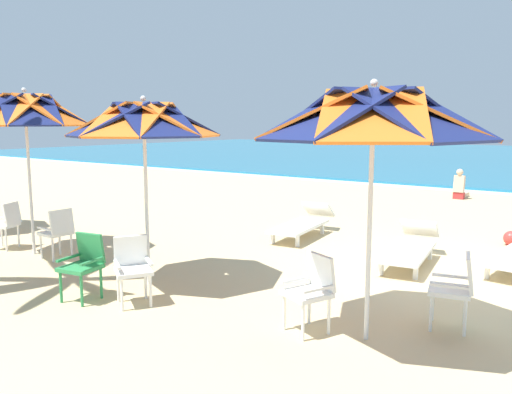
{
  "coord_description": "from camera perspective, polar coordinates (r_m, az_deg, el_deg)",
  "views": [
    {
      "loc": [
        1.8,
        -7.56,
        2.31
      ],
      "look_at": [
        -3.39,
        -0.26,
        1.0
      ],
      "focal_mm": 35.93,
      "sensor_mm": 36.0,
      "label": 1
    }
  ],
  "objects": [
    {
      "name": "sun_lounger_1",
      "position": [
        8.82,
        16.76,
        -5.34
      ],
      "size": [
        0.91,
        2.21,
        0.62
      ],
      "color": "white",
      "rests_on": "ground"
    },
    {
      "name": "beachgoer_seated",
      "position": [
        16.87,
        21.78,
        0.84
      ],
      "size": [
        0.3,
        0.93,
        0.92
      ],
      "color": "red",
      "rests_on": "ground"
    },
    {
      "name": "beach_umbrella_1",
      "position": [
        7.28,
        -12.37,
        8.16
      ],
      "size": [
        2.11,
        2.11,
        2.67
      ],
      "color": "silver",
      "rests_on": "ground"
    },
    {
      "name": "ground_plane",
      "position": [
        8.11,
        21.34,
        -8.82
      ],
      "size": [
        80.0,
        80.0,
        0.0
      ],
      "primitive_type": "plane",
      "color": "#D3B784"
    },
    {
      "name": "sun_lounger_2",
      "position": [
        10.46,
        5.23,
        -2.9
      ],
      "size": [
        0.88,
        2.2,
        0.62
      ],
      "color": "white",
      "rests_on": "ground"
    },
    {
      "name": "plastic_chair_3",
      "position": [
        6.78,
        -13.59,
        -7.42
      ],
      "size": [
        0.62,
        0.61,
        0.87
      ],
      "color": "white",
      "rests_on": "ground"
    },
    {
      "name": "beach_umbrella_0",
      "position": [
        5.36,
        12.91,
        8.68
      ],
      "size": [
        2.44,
        2.44,
        2.74
      ],
      "color": "silver",
      "rests_on": "ground"
    },
    {
      "name": "plastic_chair_4",
      "position": [
        10.42,
        -26.06,
        -2.56
      ],
      "size": [
        0.61,
        0.59,
        0.87
      ],
      "color": "white",
      "rests_on": "ground"
    },
    {
      "name": "plastic_chair_1",
      "position": [
        5.77,
        6.2,
        -10.03
      ],
      "size": [
        0.58,
        0.6,
        0.87
      ],
      "color": "white",
      "rests_on": "ground"
    },
    {
      "name": "plastic_chair_5",
      "position": [
        9.31,
        -21.2,
        -3.48
      ],
      "size": [
        0.48,
        0.45,
        0.87
      ],
      "color": "white",
      "rests_on": "ground"
    },
    {
      "name": "plastic_chair_0",
      "position": [
        6.2,
        21.4,
        -9.25
      ],
      "size": [
        0.55,
        0.53,
        0.87
      ],
      "color": "white",
      "rests_on": "ground"
    },
    {
      "name": "beach_umbrella_2",
      "position": [
        9.66,
        -24.3,
        8.6
      ],
      "size": [
        2.15,
        2.15,
        2.89
      ],
      "color": "silver",
      "rests_on": "ground"
    },
    {
      "name": "plastic_chair_2",
      "position": [
        7.11,
        -18.6,
        -6.9
      ],
      "size": [
        0.51,
        0.54,
        0.87
      ],
      "color": "#2D8C4C",
      "rests_on": "ground"
    },
    {
      "name": "beach_ball",
      "position": [
        10.84,
        26.52,
        -4.13
      ],
      "size": [
        0.28,
        0.28,
        0.28
      ],
      "primitive_type": "sphere",
      "color": "red",
      "rests_on": "ground"
    }
  ]
}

